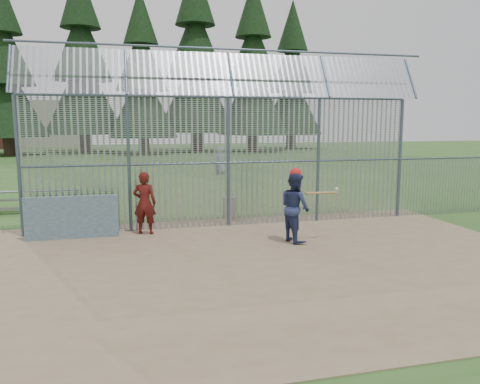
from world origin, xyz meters
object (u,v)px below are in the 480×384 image
object	(u,v)px
dugout_wall	(72,217)
bleacher	(36,200)
batter	(295,207)
onlooker	(145,203)
trash_can	(230,207)

from	to	relation	value
dugout_wall	bleacher	bearing A→B (deg)	110.09
batter	bleacher	xyz separation A→B (m)	(-7.64, 6.50, -0.55)
onlooker	trash_can	world-z (taller)	onlooker
dugout_wall	onlooker	size ratio (longest dim) A/B	1.37
trash_can	bleacher	bearing A→B (deg)	155.99
dugout_wall	batter	xyz separation A→B (m)	(5.91, -1.79, 0.34)
batter	trash_can	distance (m)	3.73
dugout_wall	onlooker	bearing A→B (deg)	2.24
trash_can	onlooker	bearing A→B (deg)	-150.18
batter	bleacher	distance (m)	10.05
batter	dugout_wall	bearing A→B (deg)	60.69
dugout_wall	trash_can	distance (m)	5.23
bleacher	onlooker	bearing A→B (deg)	-51.23
batter	trash_can	world-z (taller)	batter
trash_can	batter	bearing A→B (deg)	-74.30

